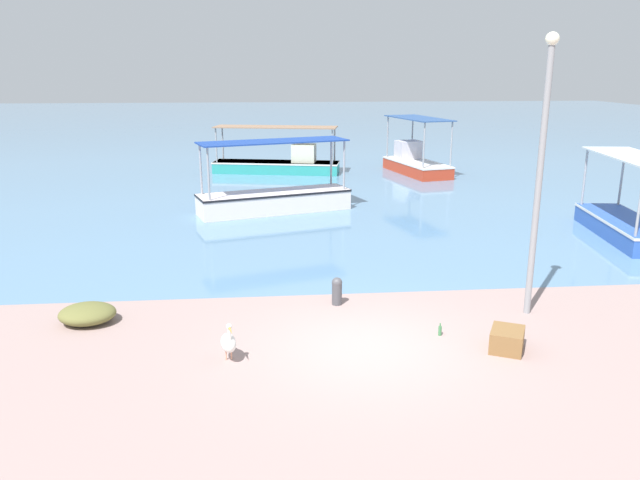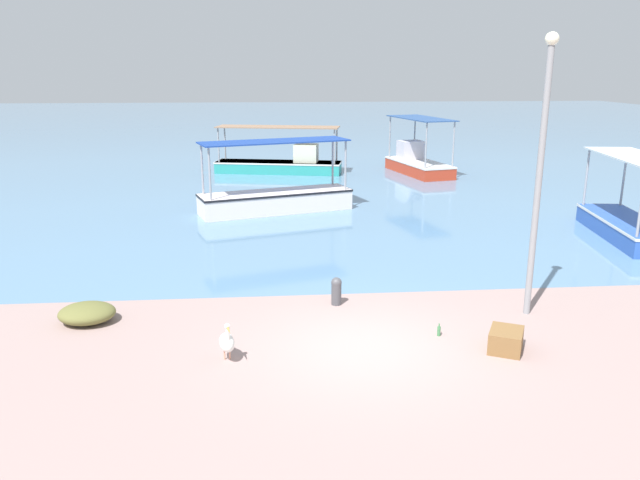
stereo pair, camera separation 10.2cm
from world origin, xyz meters
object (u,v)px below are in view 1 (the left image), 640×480
Objects in this scene: cargo_crate at (507,340)px; fishing_boat_far_left at (274,197)px; fishing_boat_outer at (280,162)px; lamp_post at (541,164)px; pelican at (228,342)px; net_pile at (87,314)px; fishing_boat_near_left at (625,222)px; glass_bottle at (440,331)px; mooring_bollard at (337,290)px; fishing_boat_center at (415,161)px.

fishing_boat_far_left is at bearing 108.58° from cargo_crate.
fishing_boat_outer is at bearing 86.88° from fishing_boat_far_left.
cargo_crate is at bearing -123.22° from lamp_post.
fishing_boat_far_left is 12.37m from lamp_post.
pelican reaches higher than net_pile.
net_pile is at bearing 165.97° from cargo_crate.
fishing_boat_near_left reaches higher than cargo_crate.
lamp_post reaches higher than fishing_boat_near_left.
pelican is at bearing -94.32° from fishing_boat_outer.
fishing_boat_near_left is at bearing 40.87° from glass_bottle.
fishing_boat_near_left reaches higher than glass_bottle.
mooring_bollard is 0.88× the size of cargo_crate.
fishing_boat_far_left reaches higher than mooring_bollard.
pelican is at bearing -131.45° from mooring_bollard.
fishing_boat_near_left is at bearing -74.55° from fishing_boat_center.
lamp_post is 4.98× the size of net_pile.
mooring_bollard reaches higher than glass_bottle.
cargo_crate is (8.48, -2.12, -0.00)m from net_pile.
pelican is 0.13× the size of lamp_post.
lamp_post is 10.17m from net_pile.
fishing_boat_far_left is 9.94m from mooring_bollard.
fishing_boat_outer is at bearing 97.10° from glass_bottle.
net_pile is (-4.76, -19.67, -0.35)m from fishing_boat_outer.
pelican reaches higher than glass_bottle.
mooring_bollard is 0.54× the size of net_pile.
fishing_boat_outer is at bearing 127.44° from fishing_boat_near_left.
fishing_boat_near_left is at bearing 26.90° from mooring_bollard.
cargo_crate is (-3.32, -21.08, -0.41)m from fishing_boat_center.
net_pile is at bearing -159.89° from fishing_boat_near_left.
cargo_crate is (3.72, -21.79, -0.35)m from fishing_boat_outer.
fishing_boat_far_left reaches higher than pelican.
lamp_post is 5.24m from mooring_bollard.
fishing_boat_outer is 1.33× the size of fishing_boat_near_left.
net_pile is (-9.66, 0.32, -3.15)m from lamp_post.
pelican is at bearing -112.45° from fishing_boat_center.
fishing_boat_outer reaches higher than glass_bottle.
fishing_boat_near_left is at bearing -52.56° from fishing_boat_outer.
lamp_post is at bearing -76.21° from fishing_boat_outer.
cargo_crate is at bearing -14.03° from net_pile.
glass_bottle is (-8.10, -7.01, -0.40)m from fishing_boat_near_left.
lamp_post reaches higher than net_pile.
fishing_boat_outer reaches higher than pelican.
fishing_boat_outer is 21.81m from pelican.
net_pile is 4.47× the size of glass_bottle.
fishing_boat_center is at bearing 105.45° from fishing_boat_near_left.
lamp_post is 22.25× the size of glass_bottle.
fishing_boat_center is at bearing -5.74° from fishing_boat_outer.
lamp_post is at bearing -1.88° from net_pile.
fishing_boat_near_left is 10.72m from glass_bottle.
fishing_boat_center is 4.20× the size of net_pile.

